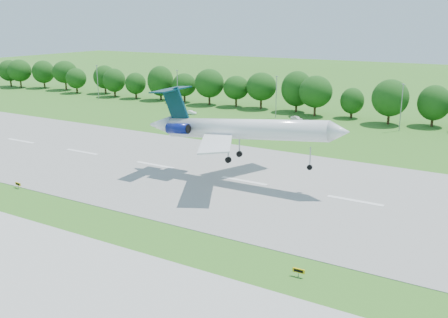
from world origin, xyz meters
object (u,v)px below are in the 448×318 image
Objects in this scene: taxi_sign_left at (18,184)px; service_vehicle_a at (191,112)px; service_vehicle_b at (297,118)px; airliner at (235,128)px.

taxi_sign_left is 73.35m from service_vehicle_a.
service_vehicle_b reaches higher than taxi_sign_left.
airliner is at bearing -145.18° from service_vehicle_b.
service_vehicle_a is 0.88× the size of service_vehicle_b.
airliner is 58.28m from service_vehicle_b.
service_vehicle_b is (-11.24, 56.50, -8.84)m from airliner.
taxi_sign_left is at bearing -169.48° from service_vehicle_b.
service_vehicle_b is (31.57, 7.13, 0.10)m from service_vehicle_a.
airliner is 9.77× the size of service_vehicle_b.
taxi_sign_left is 0.41× the size of service_vehicle_a.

